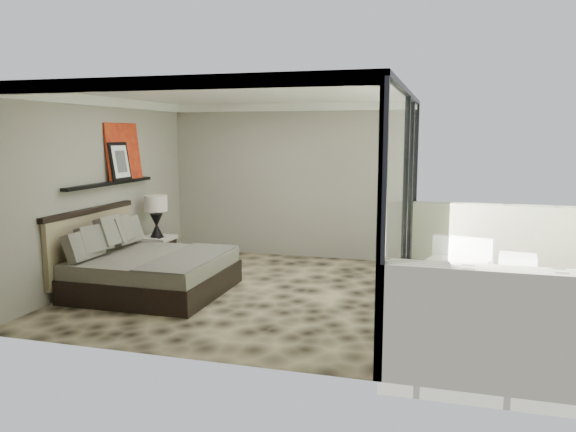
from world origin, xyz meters
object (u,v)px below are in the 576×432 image
(bed, at_px, (147,269))
(ottoman, at_px, (517,272))
(table_lamp, at_px, (156,210))
(lounger, at_px, (448,279))
(nightstand, at_px, (158,251))

(bed, height_order, ottoman, bed)
(table_lamp, distance_m, ottoman, 5.79)
(bed, xyz_separation_m, lounger, (4.15, 1.05, -0.11))
(table_lamp, bearing_deg, nightstand, 114.36)
(bed, xyz_separation_m, table_lamp, (-0.62, 1.43, 0.64))
(bed, relative_size, ottoman, 4.00)
(ottoman, bearing_deg, nightstand, -178.63)
(nightstand, xyz_separation_m, lounger, (4.79, -0.41, -0.04))
(lounger, bearing_deg, bed, -150.83)
(bed, distance_m, ottoman, 5.36)
(bed, relative_size, nightstand, 3.92)
(nightstand, relative_size, table_lamp, 0.73)
(table_lamp, relative_size, lounger, 0.36)
(bed, height_order, table_lamp, table_lamp)
(nightstand, distance_m, lounger, 4.80)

